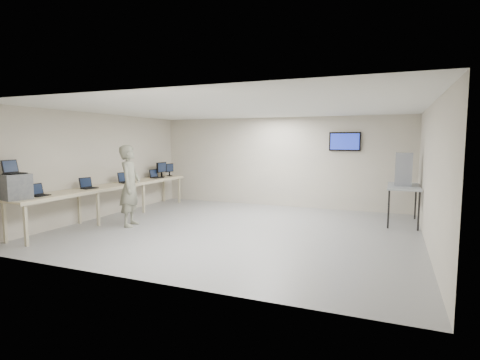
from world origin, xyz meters
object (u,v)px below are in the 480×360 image
at_px(equipment_box, 16,187).
at_px(side_table, 404,188).
at_px(soldier, 130,186).
at_px(workbench, 113,187).

xyz_separation_m(equipment_box, side_table, (7.25, 4.93, -0.27)).
distance_m(equipment_box, soldier, 2.42).
xyz_separation_m(workbench, side_table, (7.19, 2.18, 0.06)).
height_order(soldier, side_table, soldier).
distance_m(soldier, side_table, 6.75).
bearing_deg(side_table, soldier, -155.69).
bearing_deg(soldier, side_table, -84.66).
height_order(workbench, equipment_box, equipment_box).
xyz_separation_m(soldier, side_table, (6.15, 2.78, -0.09)).
height_order(workbench, soldier, soldier).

